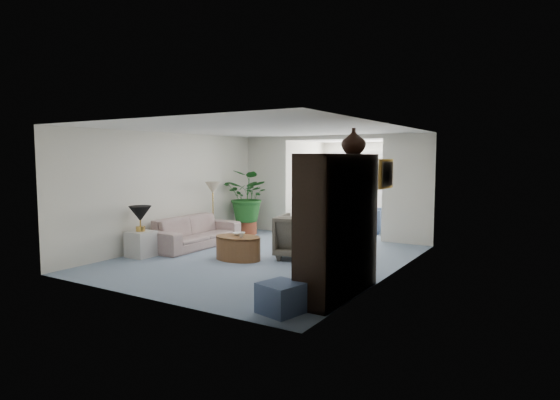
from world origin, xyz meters
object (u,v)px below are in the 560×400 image
Objects in this scene: wingback_chair at (302,236)px; end_table at (141,244)px; table_lamp at (140,214)px; coffee_table at (238,248)px; ottoman at (281,298)px; sunroom_chair_maroon at (320,214)px; sunroom_table at (356,216)px; side_table_dark at (342,243)px; sunroom_chair_blue at (372,220)px; entertainment_cabinet at (339,225)px; coffee_cup at (241,235)px; framed_picture at (387,174)px; coffee_bowl at (239,234)px; floor_lamp at (213,188)px; sofa at (195,232)px; plant_pot at (249,228)px; cabinet_urn at (354,141)px.

end_table is at bearing 17.19° from wingback_chair.
table_lamp is 2.06m from coffee_table.
ottoman is 7.21m from sunroom_chair_maroon.
side_table_dark is at bearing -71.13° from sunroom_table.
coffee_table is 1.32× the size of sunroom_chair_blue.
entertainment_cabinet reaches higher than ottoman.
end_table is 5.07× the size of coffee_cup.
end_table is (-4.63, -1.02, -1.44)m from framed_picture.
entertainment_cabinet is at bearing 118.44° from wingback_chair.
entertainment_cabinet is (2.67, -1.24, 0.53)m from coffee_bowl.
side_table_dark is 2.47m from entertainment_cabinet.
sunroom_chair_blue is (1.04, 4.44, 0.10)m from coffee_table.
floor_lamp is at bearing -118.17° from sunroom_table.
sunroom_chair_maroon reaches higher than sofa.
entertainment_cabinet is (2.47, -1.04, 0.51)m from coffee_cup.
framed_picture is 5.53m from sunroom_chair_maroon.
side_table_dark reaches higher than coffee_table.
ottoman is (-0.53, -2.42, -1.51)m from framed_picture.
entertainment_cabinet is (4.20, -1.67, 0.68)m from sofa.
coffee_table is at bearing 165.63° from sunroom_chair_blue.
sofa is at bearing 81.57° from end_table.
plant_pot is (-3.25, 1.48, -0.16)m from side_table_dark.
framed_picture is at bearing 77.73° from ottoman.
side_table_dark is at bearing -170.11° from sunroom_chair_blue.
sofa is at bearing 159.77° from coffee_cup.
coffee_bowl is at bearing -58.46° from plant_pot.
framed_picture is at bearing -62.77° from sunroom_table.
sofa is 6.28× the size of floor_lamp.
sofa is at bearing 161.21° from coffee_table.
table_lamp reaches higher than coffee_bowl.
entertainment_cabinet is (2.62, -1.14, 0.78)m from coffee_table.
coffee_cup reaches higher than plant_pot.
plant_pot is (-1.70, 2.64, -0.34)m from coffee_cup.
side_table_dark reaches higher than end_table.
plant_pot is (-3.87, 4.75, -0.03)m from ottoman.
sunroom_chair_blue is at bearing 61.75° from end_table.
cabinet_urn is (0.92, -1.69, 1.88)m from side_table_dark.
cabinet_urn is at bearing 79.34° from ottoman.
wingback_chair is 1.64× the size of sunroom_table.
framed_picture is at bearing 12.44° from end_table.
entertainment_cabinet is at bearing -112.64° from sofa.
coffee_table is at bearing 166.35° from cabinet_urn.
floor_lamp is 0.18× the size of entertainment_cabinet.
floor_lamp is at bearing 143.25° from coffee_bowl.
entertainment_cabinet is 1.38m from ottoman.
end_table reaches higher than ottoman.
coffee_table is 1.27m from wingback_chair.
sofa is 22.44× the size of coffee_cup.
sunroom_chair_blue reaches higher than sunroom_table.
coffee_cup is 0.17× the size of sunroom_table.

